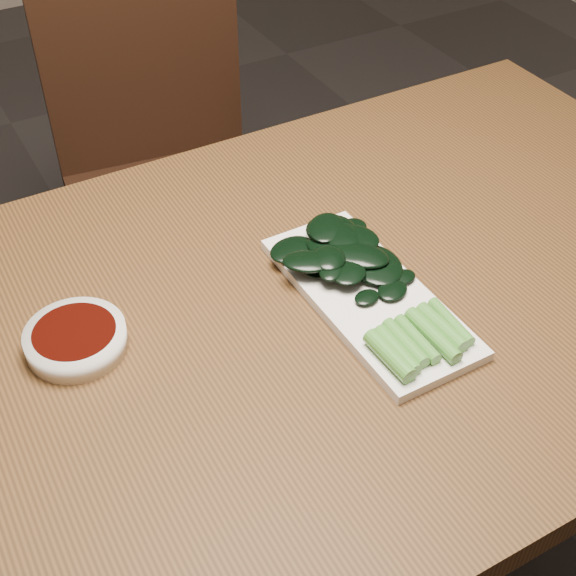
{
  "coord_description": "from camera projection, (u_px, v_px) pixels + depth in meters",
  "views": [
    {
      "loc": [
        -0.36,
        -0.64,
        1.44
      ],
      "look_at": [
        0.01,
        0.02,
        0.76
      ],
      "focal_mm": 50.0,
      "sensor_mm": 36.0,
      "label": 1
    }
  ],
  "objects": [
    {
      "name": "table",
      "position": [
        291.0,
        346.0,
        1.06
      ],
      "size": [
        1.4,
        0.8,
        0.75
      ],
      "color": "#4F3216",
      "rests_on": "ground"
    },
    {
      "name": "chair_far",
      "position": [
        166.0,
        167.0,
        1.72
      ],
      "size": [
        0.47,
        0.47,
        0.89
      ],
      "rotation": [
        0.0,
        0.0,
        -0.13
      ],
      "color": "black",
      "rests_on": "ground"
    },
    {
      "name": "sauce_bowl",
      "position": [
        76.0,
        339.0,
        0.95
      ],
      "size": [
        0.12,
        0.12,
        0.03
      ],
      "color": "white",
      "rests_on": "table"
    },
    {
      "name": "serving_plate",
      "position": [
        368.0,
        296.0,
        1.02
      ],
      "size": [
        0.14,
        0.32,
        0.01
      ],
      "rotation": [
        0.0,
        0.0,
        0.01
      ],
      "color": "white",
      "rests_on": "table"
    },
    {
      "name": "gai_lan",
      "position": [
        356.0,
        269.0,
        1.02
      ],
      "size": [
        0.16,
        0.31,
        0.03
      ],
      "color": "#4D9734",
      "rests_on": "serving_plate"
    }
  ]
}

